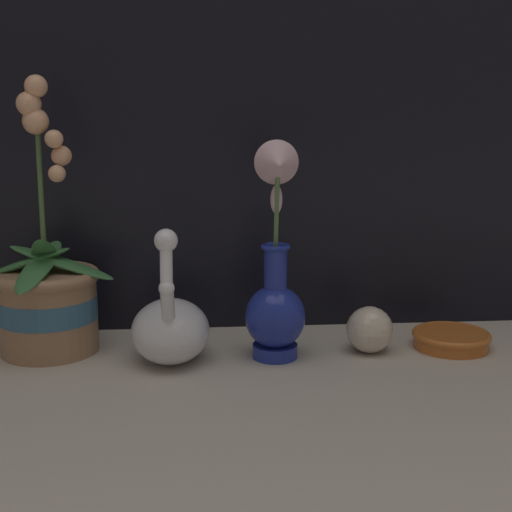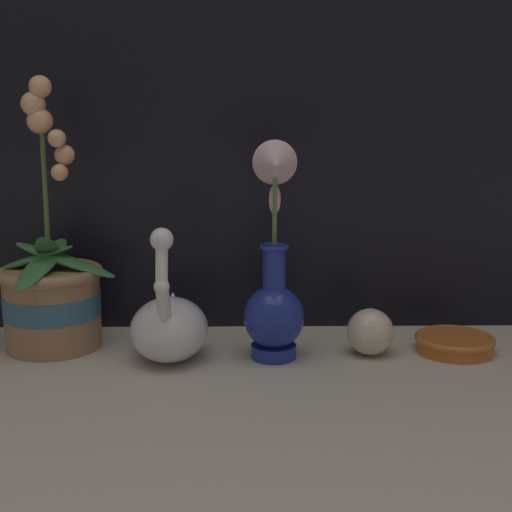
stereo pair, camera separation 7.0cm
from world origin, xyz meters
TOP-DOWN VIEW (x-y plane):
  - ground_plane at (0.00, 0.00)m, footprint 2.80×2.80m
  - orchid_potted_plant at (-0.33, 0.15)m, footprint 0.21×0.23m
  - swan_figurine at (-0.14, 0.09)m, footprint 0.12×0.19m
  - blue_vase at (0.03, 0.09)m, footprint 0.09×0.10m
  - glass_sphere at (0.18, 0.10)m, footprint 0.07×0.07m
  - amber_dish at (0.32, 0.12)m, footprint 0.13×0.13m

SIDE VIEW (x-z plane):
  - ground_plane at x=0.00m, z-range 0.00..0.00m
  - amber_dish at x=0.32m, z-range 0.00..0.03m
  - glass_sphere at x=0.18m, z-range 0.00..0.07m
  - swan_figurine at x=-0.14m, z-range -0.05..0.17m
  - orchid_potted_plant at x=-0.33m, z-range -0.12..0.31m
  - blue_vase at x=0.03m, z-range -0.06..0.28m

